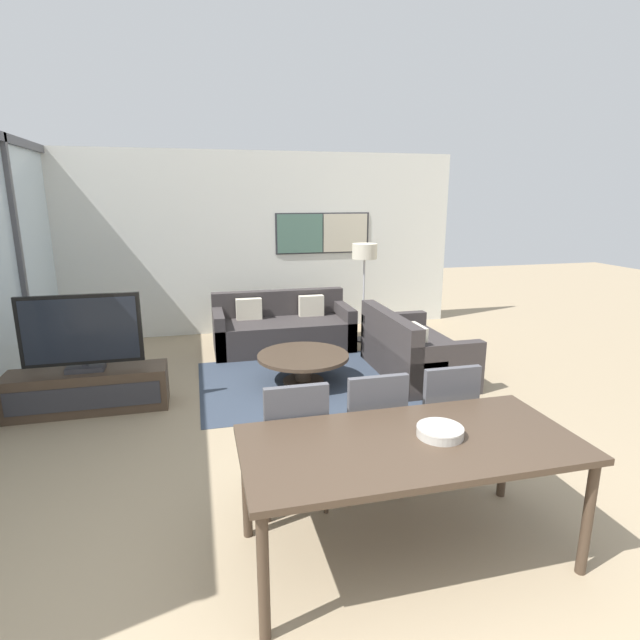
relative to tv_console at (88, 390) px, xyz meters
The scene contains 13 objects.
wall_back 3.60m from the tv_console, 53.55° to the left, with size 6.67×0.09×2.80m.
area_rug 2.30m from the tv_console, ahead, with size 2.39×1.97×0.01m.
tv_console is the anchor object (origin of this frame).
television 0.60m from the tv_console, 90.00° to the left, with size 1.14×0.20×0.78m.
sofa_main 2.84m from the tv_console, 36.46° to the left, with size 1.93×0.88×0.79m.
sofa_side 3.61m from the tv_console, ahead, with size 0.88×1.60×0.79m.
coffee_table 2.30m from the tv_console, ahead, with size 1.07×1.07×0.34m.
dining_table 3.60m from the tv_console, 50.20° to the right, with size 1.96×0.92×0.76m.
dining_chair_left 2.74m from the tv_console, 51.06° to the right, with size 0.46×0.46×0.95m.
dining_chair_centre 3.10m from the tv_console, 42.31° to the right, with size 0.46×0.46×0.95m.
dining_chair_right 3.52m from the tv_console, 35.58° to the right, with size 0.46×0.46×0.95m.
fruit_bowl 3.73m from the tv_console, 47.83° to the right, with size 0.28×0.28×0.06m.
floor_lamp 4.07m from the tv_console, 26.29° to the left, with size 0.36×0.36×1.46m.
Camera 1 is at (-0.85, -1.79, 2.13)m, focal length 28.00 mm.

